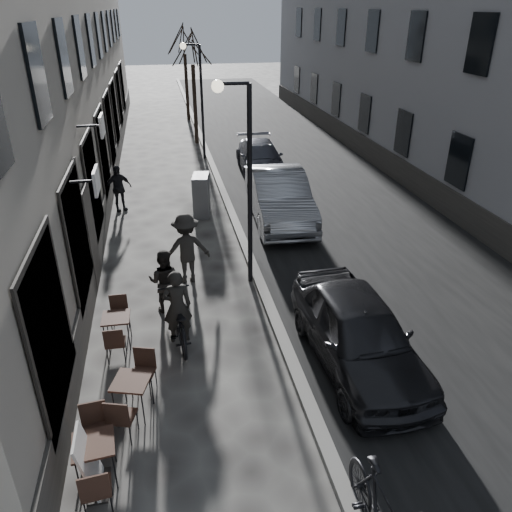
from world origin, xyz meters
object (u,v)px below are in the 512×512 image
object	(u,v)px
car_mid	(279,196)
bicycle	(178,319)
utility_cabinet	(201,195)
pedestrian_mid	(186,248)
streetlamp_near	(243,165)
sign_board	(91,467)
pedestrian_far	(118,188)
bistro_set_b	(133,393)
tree_near	(192,48)
tree_far	(184,40)
bistro_set_c	(117,328)
bistro_set_a	(96,457)
streetlamp_far	(198,89)
car_far	(260,158)
pedestrian_near	(164,281)
car_near	(358,333)

from	to	relation	value
car_mid	bicycle	bearing A→B (deg)	-117.40
utility_cabinet	pedestrian_mid	distance (m)	4.63
streetlamp_near	car_mid	world-z (taller)	streetlamp_near
sign_board	pedestrian_far	xyz separation A→B (m)	(-0.14, 11.65, 0.38)
bistro_set_b	car_mid	size ratio (longest dim) A/B	0.31
tree_near	tree_far	distance (m)	6.00
car_mid	bistro_set_c	bearing A→B (deg)	-125.69
bicycle	car_mid	distance (m)	7.25
bistro_set_a	utility_cabinet	bearing A→B (deg)	70.26
sign_board	pedestrian_far	distance (m)	11.66
bistro_set_a	bistro_set_c	bearing A→B (deg)	81.91
streetlamp_far	car_far	bearing A→B (deg)	-48.59
pedestrian_far	bistro_set_b	bearing A→B (deg)	-109.89
sign_board	car_mid	bearing A→B (deg)	62.09
pedestrian_near	car_mid	bearing A→B (deg)	-112.03
bistro_set_b	car_far	size ratio (longest dim) A/B	0.35
bicycle	pedestrian_near	bearing A→B (deg)	-84.27
streetlamp_far	bicycle	bearing A→B (deg)	-97.26
utility_cabinet	pedestrian_far	xyz separation A→B (m)	(-2.80, 0.98, 0.11)
bistro_set_a	bistro_set_c	size ratio (longest dim) A/B	1.09
tree_near	bicycle	xyz separation A→B (m)	(-1.89, -17.26, -4.14)
pedestrian_far	car_mid	world-z (taller)	car_mid
pedestrian_mid	pedestrian_far	world-z (taller)	pedestrian_mid
bistro_set_a	sign_board	distance (m)	0.17
tree_far	utility_cabinet	xyz separation A→B (m)	(-0.70, -16.12, -3.95)
pedestrian_near	utility_cabinet	bearing A→B (deg)	-87.25
streetlamp_far	streetlamp_near	bearing A→B (deg)	-90.00
utility_cabinet	pedestrian_near	world-z (taller)	pedestrian_near
pedestrian_mid	car_far	size ratio (longest dim) A/B	0.43
utility_cabinet	car_mid	distance (m)	2.68
streetlamp_far	tree_near	world-z (taller)	tree_near
tree_near	car_far	bearing A→B (deg)	-68.13
sign_board	utility_cabinet	distance (m)	11.00
tree_near	sign_board	bearing A→B (deg)	-99.19
tree_far	pedestrian_far	distance (m)	16.00
streetlamp_near	bicycle	distance (m)	3.92
sign_board	pedestrian_mid	size ratio (longest dim) A/B	0.58
car_near	car_mid	distance (m)	7.71
car_far	pedestrian_near	bearing A→B (deg)	-110.38
tree_near	pedestrian_near	distance (m)	16.60
utility_cabinet	pedestrian_mid	xyz separation A→B (m)	(-0.81, -4.55, 0.23)
streetlamp_far	car_mid	bearing A→B (deg)	-76.77
pedestrian_near	car_near	world-z (taller)	pedestrian_near
bistro_set_b	pedestrian_far	bearing A→B (deg)	111.55
sign_board	car_far	xyz separation A→B (m)	(5.63, 15.13, 0.20)
tree_near	tree_far	size ratio (longest dim) A/B	1.00
tree_far	bistro_set_c	distance (m)	23.77
tree_far	bistro_set_b	bearing A→B (deg)	-96.29
pedestrian_near	car_far	world-z (taller)	pedestrian_near
sign_board	pedestrian_mid	bearing A→B (deg)	73.15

